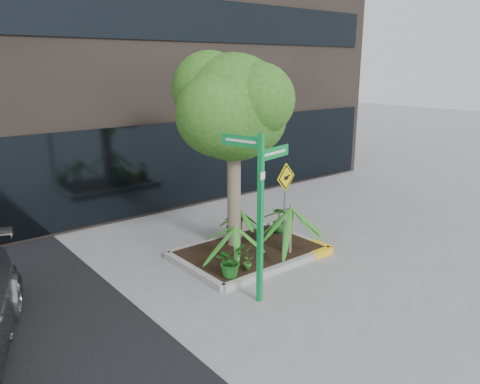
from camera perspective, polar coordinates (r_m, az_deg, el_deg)
ground at (r=10.80m, az=1.39°, el=-8.45°), size 80.00×80.00×0.00m
planter at (r=11.09m, az=1.39°, el=-7.22°), size 3.35×2.36×0.15m
tree at (r=10.66m, az=-0.84°, el=10.22°), size 3.11×2.76×4.66m
palm_front at (r=10.59m, az=6.24°, el=-1.91°), size 1.30×1.30×1.45m
palm_left at (r=10.02m, az=-0.56°, el=-4.26°), size 1.02×1.02×1.13m
palm_back at (r=11.58m, az=0.17°, el=-2.45°), size 0.81×0.81×0.89m
shrub_a at (r=9.62m, az=-1.23°, el=-8.40°), size 0.79×0.79×0.67m
shrub_b at (r=12.06m, az=4.86°, el=-3.42°), size 0.53×0.53×0.68m
shrub_c at (r=9.90m, az=0.90°, el=-7.97°), size 0.42×0.42×0.58m
shrub_d at (r=11.62m, az=-0.74°, el=-3.95°), size 0.54×0.54×0.74m
street_sign_post at (r=8.48m, az=2.41°, el=-0.96°), size 1.08×0.93×3.20m
cattle_sign at (r=10.51m, az=5.54°, el=-0.10°), size 0.64×0.14×2.10m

